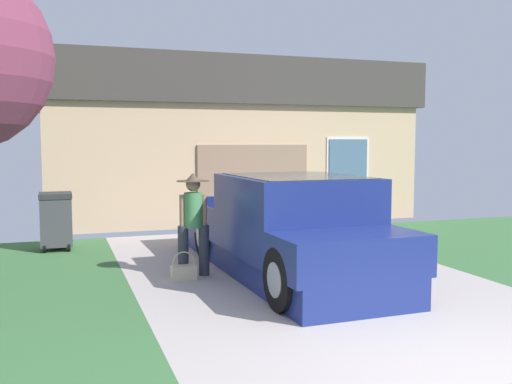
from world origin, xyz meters
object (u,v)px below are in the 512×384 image
(handbag, at_px, (184,271))
(pickup_truck, at_px, (290,231))
(wheeled_trash_bin, at_px, (56,219))
(person_with_hat, at_px, (193,220))
(house_with_garage, at_px, (215,140))

(handbag, bearing_deg, pickup_truck, -11.57)
(handbag, xyz_separation_m, wheeled_trash_bin, (-1.83, 3.22, 0.47))
(handbag, relative_size, wheeled_trash_bin, 0.39)
(person_with_hat, xyz_separation_m, handbag, (-0.20, -0.20, -0.75))
(pickup_truck, relative_size, person_with_hat, 3.49)
(handbag, bearing_deg, person_with_hat, 44.48)
(handbag, relative_size, house_with_garage, 0.04)
(wheeled_trash_bin, bearing_deg, pickup_truck, -45.85)
(pickup_truck, distance_m, person_with_hat, 1.51)
(handbag, height_order, wheeled_trash_bin, wheeled_trash_bin)
(person_with_hat, relative_size, wheeled_trash_bin, 1.45)
(pickup_truck, height_order, house_with_garage, house_with_garage)
(pickup_truck, xyz_separation_m, house_with_garage, (1.10, 8.63, 1.43))
(person_with_hat, distance_m, handbag, 0.80)
(pickup_truck, relative_size, house_with_garage, 0.56)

